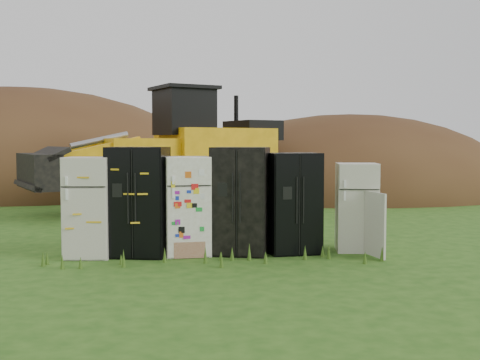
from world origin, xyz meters
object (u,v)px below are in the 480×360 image
object	(u,v)px
fridge_sticker	(187,206)
fridge_black_right	(293,203)
fridge_open_door	(357,207)
fridge_black_side	(138,202)
fridge_dark_mid	(240,201)
fridge_leftmost	(89,207)
wheel_loader	(155,149)

from	to	relation	value
fridge_sticker	fridge_black_right	size ratio (longest dim) A/B	0.97
fridge_sticker	fridge_open_door	distance (m)	3.11
fridge_black_side	fridge_black_right	world-z (taller)	fridge_black_side
fridge_sticker	fridge_dark_mid	world-z (taller)	fridge_dark_mid
fridge_open_door	fridge_sticker	bearing A→B (deg)	-168.92
fridge_black_side	fridge_sticker	xyz separation A→B (m)	(0.85, -0.02, -0.08)
fridge_sticker	fridge_dark_mid	size ratio (longest dim) A/B	0.91
fridge_leftmost	wheel_loader	xyz separation A→B (m)	(1.05, 6.75, 0.93)
fridge_dark_mid	fridge_leftmost	bearing A→B (deg)	-164.39
fridge_black_right	wheel_loader	bearing A→B (deg)	105.25
fridge_dark_mid	wheel_loader	xyz separation A→B (m)	(-1.60, 6.79, 0.85)
fridge_open_door	fridge_black_right	bearing A→B (deg)	-167.07
fridge_open_door	fridge_black_side	bearing A→B (deg)	-169.17
fridge_leftmost	fridge_black_right	distance (m)	3.61
fridge_leftmost	fridge_open_door	size ratio (longest dim) A/B	1.08
fridge_black_right	fridge_open_door	world-z (taller)	fridge_black_right
fridge_open_door	wheel_loader	xyz separation A→B (m)	(-3.76, 6.75, 1.00)
wheel_loader	fridge_black_right	bearing A→B (deg)	-91.40
fridge_open_door	wheel_loader	distance (m)	7.79
fridge_black_side	fridge_black_right	xyz separation A→B (m)	(2.75, -0.06, -0.05)
fridge_black_right	fridge_dark_mid	bearing A→B (deg)	174.27
fridge_leftmost	fridge_sticker	world-z (taller)	fridge_sticker
fridge_sticker	fridge_dark_mid	distance (m)	0.95
fridge_leftmost	fridge_black_side	size ratio (longest dim) A/B	0.91
fridge_open_door	wheel_loader	size ratio (longest dim) A/B	0.22
fridge_leftmost	fridge_open_door	xyz separation A→B (m)	(4.81, -0.01, -0.06)
fridge_dark_mid	fridge_black_side	bearing A→B (deg)	-165.17
fridge_black_right	fridge_open_door	xyz separation A→B (m)	(1.21, 0.04, -0.10)
fridge_leftmost	fridge_black_right	bearing A→B (deg)	5.37
fridge_sticker	fridge_open_door	xyz separation A→B (m)	(3.11, -0.00, -0.07)
fridge_sticker	fridge_dark_mid	xyz separation A→B (m)	(0.95, -0.03, 0.08)
fridge_black_right	wheel_loader	world-z (taller)	wheel_loader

